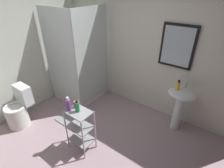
{
  "coord_description": "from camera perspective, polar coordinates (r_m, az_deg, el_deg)",
  "views": [
    {
      "loc": [
        1.37,
        -1.06,
        2.3
      ],
      "look_at": [
        0.05,
        0.73,
        1.01
      ],
      "focal_mm": 27.21,
      "sensor_mm": 36.0,
      "label": 1
    }
  ],
  "objects": [
    {
      "name": "ground_plane",
      "position": [
        2.88,
        -10.23,
        -23.81
      ],
      "size": [
        4.2,
        4.2,
        0.02
      ],
      "primitive_type": "cube",
      "color": "#A48A92"
    },
    {
      "name": "sink_faucet",
      "position": [
        3.09,
        23.56,
        -0.38
      ],
      "size": [
        0.03,
        0.03,
        0.1
      ],
      "primitive_type": "cylinder",
      "color": "silver",
      "rests_on": "pedestal_sink"
    },
    {
      "name": "body_wash_bottle_green",
      "position": [
        2.46,
        -11.58,
        -7.51
      ],
      "size": [
        0.06,
        0.06,
        0.18
      ],
      "color": "#2A9D55",
      "rests_on": "storage_cart"
    },
    {
      "name": "rinse_cup",
      "position": [
        2.57,
        -11.88,
        -6.61
      ],
      "size": [
        0.08,
        0.08,
        0.1
      ],
      "primitive_type": "cylinder",
      "color": "#B24742",
      "rests_on": "storage_cart"
    },
    {
      "name": "pedestal_sink",
      "position": [
        3.13,
        21.93,
        -5.71
      ],
      "size": [
        0.46,
        0.37,
        0.81
      ],
      "color": "white",
      "rests_on": "ground_plane"
    },
    {
      "name": "hand_soap_bottle",
      "position": [
        2.99,
        21.33,
        -0.46
      ],
      "size": [
        0.06,
        0.06,
        0.17
      ],
      "color": "gold",
      "rests_on": "pedestal_sink"
    },
    {
      "name": "toilet",
      "position": [
        3.6,
        -28.83,
        -7.71
      ],
      "size": [
        0.37,
        0.49,
        0.76
      ],
      "color": "white",
      "rests_on": "ground_plane"
    },
    {
      "name": "wall_back",
      "position": [
        3.37,
        11.12,
        11.48
      ],
      "size": [
        4.2,
        0.14,
        2.5
      ],
      "color": "silver",
      "rests_on": "ground_plane"
    },
    {
      "name": "bath_mat",
      "position": [
        3.5,
        -13.15,
        -11.72
      ],
      "size": [
        0.6,
        0.4,
        0.02
      ],
      "primitive_type": "cube",
      "color": "gray",
      "rests_on": "ground_plane"
    },
    {
      "name": "shower_stall",
      "position": [
        3.88,
        -10.83,
        1.32
      ],
      "size": [
        0.92,
        0.92,
        2.0
      ],
      "color": "white",
      "rests_on": "ground_plane"
    },
    {
      "name": "conditioner_bottle_purple",
      "position": [
        2.5,
        -14.49,
        -6.73
      ],
      "size": [
        0.07,
        0.07,
        0.22
      ],
      "color": "purple",
      "rests_on": "storage_cart"
    },
    {
      "name": "storage_cart",
      "position": [
        2.7,
        -10.57,
        -14.09
      ],
      "size": [
        0.38,
        0.28,
        0.74
      ],
      "color": "silver",
      "rests_on": "ground_plane"
    }
  ]
}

